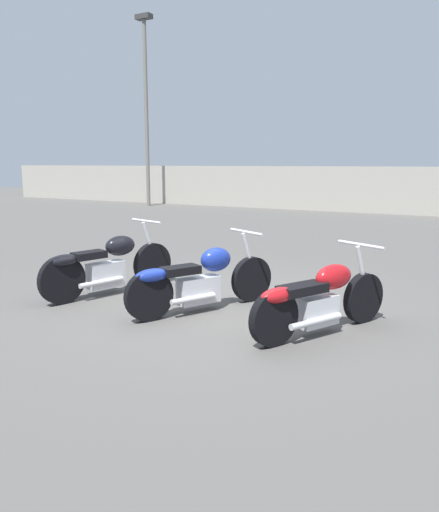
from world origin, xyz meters
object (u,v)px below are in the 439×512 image
motorcycle_slot_0 (107,265)px  motorcycle_slot_1 (200,280)px  motorcycle_slot_2 (319,299)px  light_pole_left (146,97)px

motorcycle_slot_0 → motorcycle_slot_1: size_ratio=1.07×
motorcycle_slot_1 → motorcycle_slot_2: size_ratio=1.09×
light_pole_left → motorcycle_slot_0: light_pole_left is taller
light_pole_left → motorcycle_slot_2: (11.88, -12.66, -4.25)m
motorcycle_slot_0 → motorcycle_slot_2: bearing=12.5°
light_pole_left → motorcycle_slot_1: (10.29, -12.54, -4.24)m
motorcycle_slot_1 → motorcycle_slot_2: bearing=22.2°
motorcycle_slot_0 → motorcycle_slot_1: 1.59m
light_pole_left → motorcycle_slot_2: 17.87m
light_pole_left → motorcycle_slot_1: light_pole_left is taller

